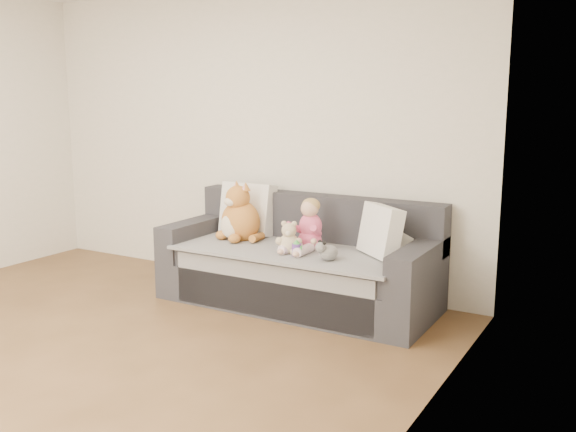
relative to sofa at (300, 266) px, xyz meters
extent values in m
plane|color=brown|center=(-0.80, -2.06, -0.31)|extent=(5.00, 5.00, 0.00)
plane|color=silver|center=(-0.80, 0.44, 0.99)|extent=(4.50, 0.00, 4.50)
plane|color=silver|center=(1.45, -2.06, 0.99)|extent=(0.00, 5.00, 5.00)
cube|color=#26262B|center=(0.00, -0.04, -0.16)|extent=(2.20, 0.90, 0.30)
cube|color=#26262B|center=(0.00, -0.07, 0.07)|extent=(1.90, 0.80, 0.15)
cube|color=#26262B|center=(0.00, 0.31, 0.34)|extent=(2.20, 0.20, 0.40)
cube|color=#26262B|center=(-1.00, -0.04, 0.14)|extent=(0.20, 0.90, 0.30)
cube|color=#26262B|center=(1.00, -0.04, 0.14)|extent=(0.20, 0.90, 0.30)
cube|color=gray|center=(0.00, -0.09, 0.15)|extent=(1.85, 0.88, 0.02)
cube|color=gray|center=(0.00, -0.48, -0.08)|extent=(1.70, 0.02, 0.41)
cube|color=silver|center=(-0.62, 0.19, 0.38)|extent=(0.49, 0.23, 0.46)
cube|color=silver|center=(0.67, 0.26, 0.34)|extent=(0.40, 0.20, 0.37)
cube|color=silver|center=(0.67, 0.03, 0.35)|extent=(0.44, 0.41, 0.40)
ellipsoid|color=#D44B66|center=(0.12, -0.05, 0.24)|extent=(0.19, 0.16, 0.16)
ellipsoid|color=#D44B66|center=(0.12, -0.04, 0.35)|extent=(0.19, 0.16, 0.20)
ellipsoid|color=#DBAA8C|center=(0.12, -0.06, 0.49)|extent=(0.14, 0.14, 0.14)
ellipsoid|color=tan|center=(0.12, -0.04, 0.51)|extent=(0.14, 0.14, 0.11)
cylinder|color=#D44B66|center=(0.02, -0.10, 0.33)|extent=(0.12, 0.19, 0.13)
cylinder|color=#D44B66|center=(0.20, -0.11, 0.33)|extent=(0.09, 0.20, 0.13)
ellipsoid|color=#DBAA8C|center=(-0.02, -0.17, 0.27)|extent=(0.05, 0.05, 0.05)
ellipsoid|color=#DBAA8C|center=(0.22, -0.19, 0.27)|extent=(0.05, 0.05, 0.05)
cylinder|color=#E5B2C6|center=(0.05, -0.21, 0.20)|extent=(0.13, 0.25, 0.08)
cylinder|color=#E5B2C6|center=(0.16, -0.22, 0.20)|extent=(0.08, 0.25, 0.08)
ellipsoid|color=#DBAA8C|center=(0.02, -0.33, 0.19)|extent=(0.05, 0.08, 0.04)
ellipsoid|color=#DBAA8C|center=(0.16, -0.34, 0.19)|extent=(0.05, 0.08, 0.04)
ellipsoid|color=#A46E24|center=(-0.55, -0.02, 0.32)|extent=(0.34, 0.29, 0.35)
ellipsoid|color=beige|center=(-0.59, -0.13, 0.29)|extent=(0.18, 0.08, 0.20)
ellipsoid|color=#A46E24|center=(-0.56, -0.05, 0.52)|extent=(0.20, 0.20, 0.20)
ellipsoid|color=beige|center=(-0.59, -0.13, 0.49)|extent=(0.10, 0.06, 0.07)
cone|color=#A46E24|center=(-0.61, 0.00, 0.62)|extent=(0.10, 0.10, 0.07)
cone|color=pink|center=(-0.61, -0.01, 0.61)|extent=(0.06, 0.06, 0.04)
cone|color=#A46E24|center=(-0.49, -0.03, 0.62)|extent=(0.10, 0.10, 0.07)
cone|color=pink|center=(-0.49, -0.05, 0.61)|extent=(0.06, 0.06, 0.04)
ellipsoid|color=#A46E24|center=(-0.68, -0.12, 0.20)|extent=(0.10, 0.12, 0.08)
ellipsoid|color=#A46E24|center=(-0.51, -0.18, 0.20)|extent=(0.10, 0.12, 0.08)
cylinder|color=#A46E24|center=(-0.39, -0.03, 0.20)|extent=(0.11, 0.23, 0.08)
ellipsoid|color=#C8B28A|center=(0.04, -0.25, 0.24)|extent=(0.16, 0.14, 0.16)
ellipsoid|color=#C8B28A|center=(0.05, -0.26, 0.35)|extent=(0.11, 0.11, 0.11)
ellipsoid|color=#C8B28A|center=(0.01, -0.26, 0.39)|extent=(0.04, 0.04, 0.04)
ellipsoid|color=#C8B28A|center=(0.08, -0.23, 0.39)|extent=(0.04, 0.04, 0.04)
ellipsoid|color=beige|center=(0.06, -0.30, 0.33)|extent=(0.04, 0.04, 0.04)
ellipsoid|color=#C8B28A|center=(-0.02, -0.29, 0.26)|extent=(0.06, 0.06, 0.06)
ellipsoid|color=#C8B28A|center=(0.12, -0.24, 0.26)|extent=(0.06, 0.06, 0.06)
ellipsoid|color=#C8B28A|center=(0.02, -0.31, 0.19)|extent=(0.06, 0.06, 0.06)
ellipsoid|color=#C8B28A|center=(0.10, -0.27, 0.19)|extent=(0.06, 0.06, 0.06)
ellipsoid|color=white|center=(0.40, -0.29, 0.22)|extent=(0.13, 0.16, 0.12)
ellipsoid|color=white|center=(0.37, -0.36, 0.27)|extent=(0.08, 0.08, 0.08)
ellipsoid|color=black|center=(0.35, -0.34, 0.31)|extent=(0.03, 0.03, 0.03)
ellipsoid|color=black|center=(0.40, -0.36, 0.31)|extent=(0.03, 0.03, 0.03)
cylinder|color=#623898|center=(0.14, -0.30, 0.21)|extent=(0.09, 0.09, 0.09)
cone|color=green|center=(0.14, -0.30, 0.27)|extent=(0.08, 0.08, 0.04)
cylinder|color=green|center=(0.09, -0.29, 0.22)|extent=(0.02, 0.02, 0.07)
cylinder|color=green|center=(0.18, -0.32, 0.22)|extent=(0.02, 0.02, 0.07)
camera|label=1|loc=(2.41, -4.38, 1.35)|focal=40.00mm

